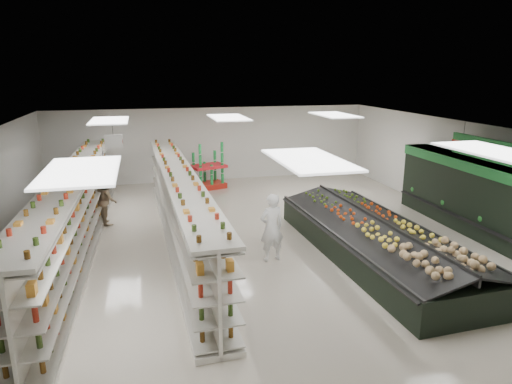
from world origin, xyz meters
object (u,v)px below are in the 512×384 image
object	(u,v)px
gondola_left	(76,216)
shopper_main	(272,228)
soda_endcap	(208,168)
produce_island	(376,239)
shopper_background	(107,200)
gondola_center	(180,210)

from	to	relation	value
gondola_left	shopper_main	size ratio (longest dim) A/B	6.85
soda_endcap	shopper_main	size ratio (longest dim) A/B	0.98
produce_island	shopper_background	bearing A→B (deg)	147.10
soda_endcap	gondola_left	bearing A→B (deg)	-126.96
gondola_left	produce_island	world-z (taller)	gondola_left
gondola_left	produce_island	bearing A→B (deg)	-15.99
produce_island	soda_endcap	xyz separation A→B (m)	(-3.23, 8.26, 0.35)
produce_island	soda_endcap	bearing A→B (deg)	111.37
gondola_center	soda_endcap	size ratio (longest dim) A/B	6.71
gondola_left	gondola_center	bearing A→B (deg)	2.05
soda_endcap	shopper_main	world-z (taller)	shopper_main
gondola_left	shopper_background	world-z (taller)	gondola_left
gondola_center	shopper_main	size ratio (longest dim) A/B	6.60
gondola_left	produce_island	distance (m)	8.03
soda_endcap	shopper_background	xyz separation A→B (m)	(-3.78, -3.73, -0.07)
gondola_left	soda_endcap	size ratio (longest dim) A/B	6.97
produce_island	shopper_main	distance (m)	2.80
gondola_left	shopper_main	bearing A→B (deg)	-20.24
shopper_background	gondola_center	bearing A→B (deg)	-148.38
shopper_main	shopper_background	xyz separation A→B (m)	(-4.28, 4.09, -0.12)
gondola_left	soda_endcap	world-z (taller)	gondola_left
shopper_main	shopper_background	world-z (taller)	shopper_main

